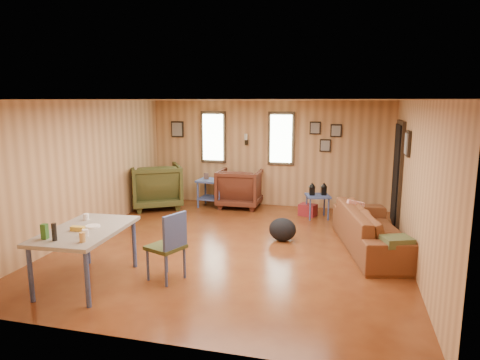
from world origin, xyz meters
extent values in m
cube|color=brown|center=(0.00, 0.00, -0.01)|extent=(5.50, 6.00, 0.02)
cube|color=#997C5B|center=(0.00, 0.00, 2.41)|extent=(5.50, 6.00, 0.02)
cube|color=tan|center=(0.00, 3.01, 1.20)|extent=(5.50, 0.02, 2.40)
cube|color=tan|center=(0.00, -3.01, 1.20)|extent=(5.50, 0.02, 2.40)
cube|color=tan|center=(-2.76, 0.00, 1.20)|extent=(0.02, 6.00, 2.40)
cube|color=tan|center=(2.76, 0.00, 1.20)|extent=(0.02, 6.00, 2.40)
cube|color=black|center=(-1.30, 2.97, 1.55)|extent=(0.60, 0.05, 1.20)
cube|color=#E0F2D1|center=(-1.30, 2.93, 1.55)|extent=(0.48, 0.04, 1.06)
cube|color=black|center=(0.30, 2.97, 1.55)|extent=(0.60, 0.05, 1.20)
cube|color=#E0F2D1|center=(0.30, 2.93, 1.55)|extent=(0.48, 0.04, 1.06)
cube|color=black|center=(-0.50, 2.95, 1.45)|extent=(0.07, 0.05, 0.12)
cylinder|color=silver|center=(-0.50, 2.89, 1.58)|extent=(0.07, 0.07, 0.14)
cube|color=black|center=(2.72, 1.95, 1.00)|extent=(0.06, 1.00, 2.05)
cube|color=black|center=(2.68, 1.95, 1.00)|extent=(0.04, 0.82, 1.90)
cube|color=black|center=(1.05, 2.97, 1.80)|extent=(0.24, 0.04, 0.28)
cube|color=#9E998C|center=(1.05, 2.94, 1.80)|extent=(0.19, 0.02, 0.22)
cube|color=black|center=(1.50, 2.97, 1.75)|extent=(0.24, 0.04, 0.28)
cube|color=#9E998C|center=(1.50, 2.94, 1.75)|extent=(0.19, 0.02, 0.22)
cube|color=black|center=(1.28, 2.97, 1.42)|extent=(0.24, 0.04, 0.28)
cube|color=#9E998C|center=(1.28, 2.94, 1.42)|extent=(0.19, 0.02, 0.22)
cube|color=black|center=(-2.20, 2.97, 1.72)|extent=(0.30, 0.04, 0.38)
cube|color=#9E998C|center=(-2.20, 2.94, 1.72)|extent=(0.24, 0.02, 0.31)
cube|color=black|center=(2.72, 0.85, 1.70)|extent=(0.04, 0.34, 0.42)
cube|color=#9E998C|center=(2.69, 0.85, 1.70)|extent=(0.02, 0.27, 0.34)
imported|color=brown|center=(2.26, 0.39, 0.46)|extent=(1.20, 2.46, 0.92)
imported|color=#512518|center=(-0.57, 2.63, 0.48)|extent=(0.95, 0.89, 0.96)
imported|color=#40431E|center=(-2.40, 2.09, 0.55)|extent=(1.44, 1.41, 1.10)
cube|color=#445599|center=(-1.20, 2.50, 0.61)|extent=(0.64, 0.59, 0.04)
cube|color=#445599|center=(-1.20, 2.50, 0.20)|extent=(0.58, 0.53, 0.03)
cylinder|color=#445599|center=(-1.47, 2.30, 0.30)|extent=(0.05, 0.05, 0.59)
cylinder|color=#445599|center=(-0.96, 2.27, 0.30)|extent=(0.05, 0.05, 0.59)
cylinder|color=#445599|center=(-1.44, 2.74, 0.30)|extent=(0.05, 0.05, 0.59)
cylinder|color=#445599|center=(-0.94, 2.71, 0.30)|extent=(0.05, 0.05, 0.59)
cube|color=brown|center=(-1.33, 2.51, 0.70)|extent=(0.11, 0.03, 0.14)
cube|color=brown|center=(-1.09, 2.50, 0.69)|extent=(0.10, 0.03, 0.13)
cube|color=#445599|center=(1.21, 2.11, 0.47)|extent=(0.58, 0.58, 0.04)
cylinder|color=#445599|center=(1.08, 1.88, 0.23)|extent=(0.04, 0.04, 0.47)
cylinder|color=#445599|center=(1.44, 1.98, 0.23)|extent=(0.04, 0.04, 0.47)
cylinder|color=#445599|center=(0.98, 2.24, 0.23)|extent=(0.04, 0.04, 0.47)
cylinder|color=#445599|center=(1.34, 2.34, 0.23)|extent=(0.04, 0.04, 0.47)
cube|color=black|center=(1.09, 2.08, 0.57)|extent=(0.13, 0.13, 0.17)
cone|color=black|center=(1.09, 2.08, 0.70)|extent=(0.17, 0.17, 0.09)
cube|color=black|center=(1.33, 2.14, 0.57)|extent=(0.13, 0.13, 0.17)
cone|color=black|center=(1.33, 2.14, 0.70)|extent=(0.17, 0.17, 0.09)
cube|color=maroon|center=(1.01, 2.24, 0.12)|extent=(0.41, 0.35, 0.25)
ellipsoid|color=black|center=(0.74, 0.47, 0.20)|extent=(0.53, 0.44, 0.41)
cube|color=#48502C|center=(2.49, -0.59, 0.48)|extent=(0.48, 0.43, 0.13)
cube|color=red|center=(1.92, 0.75, 0.57)|extent=(0.35, 0.21, 0.35)
cube|color=gray|center=(2.03, 0.53, 0.47)|extent=(0.40, 0.36, 0.10)
cube|color=gray|center=(-1.50, -1.89, 0.72)|extent=(0.96, 1.51, 0.05)
cylinder|color=#445599|center=(-1.83, -2.55, 0.35)|extent=(0.06, 0.06, 0.70)
cylinder|color=#445599|center=(-1.09, -2.50, 0.35)|extent=(0.06, 0.06, 0.70)
cylinder|color=#445599|center=(-1.90, -1.28, 0.35)|extent=(0.06, 0.06, 0.70)
cylinder|color=#445599|center=(-1.16, -1.24, 0.35)|extent=(0.06, 0.06, 0.70)
cylinder|color=white|center=(-1.30, -2.17, 0.79)|extent=(0.08, 0.08, 0.09)
cylinder|color=white|center=(-1.73, -1.52, 0.79)|extent=(0.08, 0.08, 0.09)
cube|color=#2E6323|center=(-1.72, -2.37, 0.84)|extent=(0.07, 0.07, 0.19)
cylinder|color=black|center=(-1.56, -2.40, 0.85)|extent=(0.06, 0.06, 0.21)
cylinder|color=tan|center=(-1.21, -2.36, 0.80)|extent=(0.07, 0.07, 0.12)
cylinder|color=white|center=(-1.45, -1.79, 0.76)|extent=(0.21, 0.21, 0.02)
cube|color=gold|center=(-1.54, -1.99, 0.77)|extent=(0.18, 0.09, 0.06)
cube|color=#40431E|center=(-0.54, -1.53, 0.46)|extent=(0.55, 0.55, 0.05)
cube|color=#445599|center=(-0.37, -1.60, 0.71)|extent=(0.19, 0.39, 0.47)
cylinder|color=#445599|center=(-0.76, -1.63, 0.22)|extent=(0.05, 0.05, 0.45)
cylinder|color=#445599|center=(-0.44, -1.75, 0.22)|extent=(0.05, 0.05, 0.45)
cylinder|color=#445599|center=(-0.63, -1.30, 0.22)|extent=(0.05, 0.05, 0.45)
cylinder|color=#445599|center=(-0.31, -1.43, 0.22)|extent=(0.05, 0.05, 0.45)
camera|label=1|loc=(1.79, -6.58, 2.39)|focal=32.00mm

